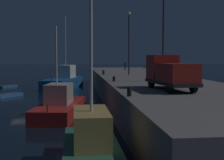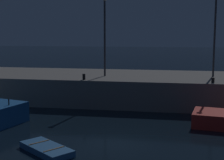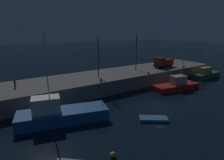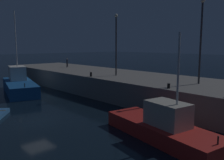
% 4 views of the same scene
% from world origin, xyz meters
% --- Properties ---
extents(ground_plane, '(320.00, 320.00, 0.00)m').
position_xyz_m(ground_plane, '(0.00, 0.00, 0.00)').
color(ground_plane, black).
extents(pier_quay, '(58.89, 10.57, 2.75)m').
position_xyz_m(pier_quay, '(0.00, 14.50, 1.37)').
color(pier_quay, slate).
rests_on(pier_quay, ground).
extents(fishing_trawler_red, '(12.26, 6.60, 11.70)m').
position_xyz_m(fishing_trawler_red, '(-14.34, 4.22, 1.16)').
color(fishing_trawler_red, '#195193').
rests_on(fishing_trawler_red, ground).
extents(fishing_boat_white, '(10.14, 4.63, 7.70)m').
position_xyz_m(fishing_boat_white, '(10.36, 4.86, 0.90)').
color(fishing_boat_white, red).
rests_on(fishing_boat_white, ground).
extents(lamp_post_west, '(0.44, 0.44, 8.12)m').
position_xyz_m(lamp_post_west, '(-3.25, 13.11, 7.48)').
color(lamp_post_west, '#38383D').
rests_on(lamp_post_west, pier_quay).
extents(lamp_post_east, '(0.44, 0.44, 8.80)m').
position_xyz_m(lamp_post_east, '(7.85, 14.68, 7.83)').
color(lamp_post_east, '#38383D').
rests_on(lamp_post_east, pier_quay).
extents(dockworker, '(0.39, 0.40, 1.61)m').
position_xyz_m(dockworker, '(-18.08, 14.81, 3.67)').
color(dockworker, black).
rests_on(dockworker, pier_quay).
extents(bollard_west, '(0.28, 0.28, 0.48)m').
position_xyz_m(bollard_west, '(7.30, 9.94, 2.99)').
color(bollard_west, black).
rests_on(bollard_west, pier_quay).
extents(bollard_central, '(0.28, 0.28, 0.56)m').
position_xyz_m(bollard_central, '(-4.65, 9.90, 3.03)').
color(bollard_central, black).
rests_on(bollard_central, pier_quay).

